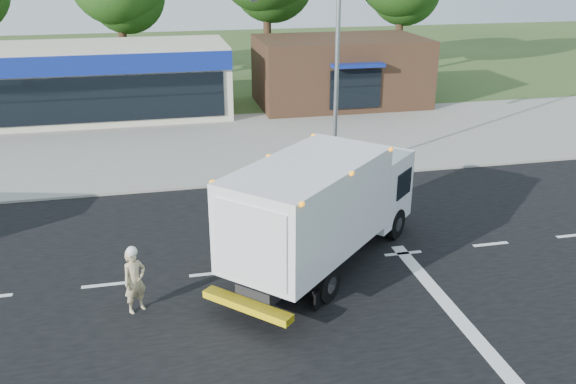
{
  "coord_description": "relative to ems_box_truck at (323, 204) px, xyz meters",
  "views": [
    {
      "loc": [
        -4.15,
        -15.76,
        8.74
      ],
      "look_at": [
        -0.3,
        1.7,
        1.7
      ],
      "focal_mm": 38.0,
      "sensor_mm": 36.0,
      "label": 1
    }
  ],
  "objects": [
    {
      "name": "brown_storefront",
      "position": [
        6.68,
        20.19,
        -0.02
      ],
      "size": [
        10.0,
        6.7,
        4.0
      ],
      "color": "#382316",
      "rests_on": "ground"
    },
    {
      "name": "sidewalk",
      "position": [
        -0.32,
        8.41,
        -1.96
      ],
      "size": [
        60.0,
        2.4,
        0.12
      ],
      "primitive_type": "cube",
      "color": "gray",
      "rests_on": "ground"
    },
    {
      "name": "retail_strip_mall",
      "position": [
        -9.32,
        20.14,
        -0.01
      ],
      "size": [
        18.0,
        6.2,
        4.0
      ],
      "color": "beige",
      "rests_on": "ground"
    },
    {
      "name": "ems_box_truck",
      "position": [
        0.0,
        0.0,
        0.0
      ],
      "size": [
        7.32,
        7.27,
        3.5
      ],
      "rotation": [
        0.0,
        0.0,
        0.78
      ],
      "color": "black",
      "rests_on": "ground"
    },
    {
      "name": "lane_markings",
      "position": [
        1.03,
        -1.14,
        -2.0
      ],
      "size": [
        55.2,
        7.0,
        0.01
      ],
      "color": "silver",
      "rests_on": "road_asphalt"
    },
    {
      "name": "ground",
      "position": [
        -0.32,
        0.21,
        -2.02
      ],
      "size": [
        120.0,
        120.0,
        0.0
      ],
      "primitive_type": "plane",
      "color": "#385123",
      "rests_on": "ground"
    },
    {
      "name": "road_asphalt",
      "position": [
        -0.32,
        0.21,
        -2.01
      ],
      "size": [
        60.0,
        14.0,
        0.02
      ],
      "primitive_type": "cube",
      "color": "black",
      "rests_on": "ground"
    },
    {
      "name": "emergency_worker",
      "position": [
        -5.36,
        -1.31,
        -1.1
      ],
      "size": [
        0.77,
        0.7,
        1.87
      ],
      "rotation": [
        0.0,
        0.0,
        0.58
      ],
      "color": "tan",
      "rests_on": "ground"
    },
    {
      "name": "traffic_signal_pole",
      "position": [
        2.03,
        7.81,
        2.91
      ],
      "size": [
        3.51,
        0.25,
        8.0
      ],
      "color": "gray",
      "rests_on": "ground"
    },
    {
      "name": "parking_apron",
      "position": [
        -0.32,
        14.21,
        -2.01
      ],
      "size": [
        60.0,
        9.0,
        0.02
      ],
      "primitive_type": "cube",
      "color": "gray",
      "rests_on": "ground"
    }
  ]
}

